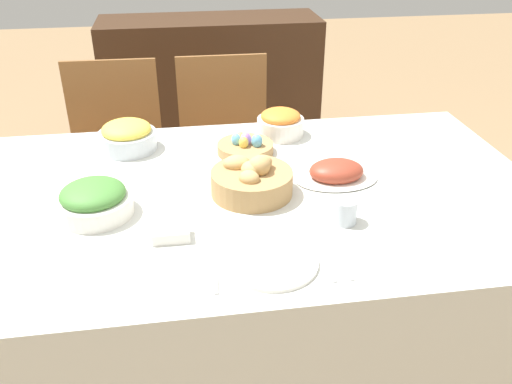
% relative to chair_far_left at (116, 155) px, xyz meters
% --- Properties ---
extents(ground_plane, '(12.00, 12.00, 0.00)m').
position_rel_chair_far_left_xyz_m(ground_plane, '(0.51, -0.86, -0.50)').
color(ground_plane, '#937551').
extents(dining_table, '(1.83, 1.11, 0.74)m').
position_rel_chair_far_left_xyz_m(dining_table, '(0.51, -0.86, -0.13)').
color(dining_table, silver).
rests_on(dining_table, ground).
extents(chair_far_left, '(0.43, 0.43, 0.90)m').
position_rel_chair_far_left_xyz_m(chair_far_left, '(0.00, 0.00, 0.00)').
color(chair_far_left, brown).
rests_on(chair_far_left, ground).
extents(chair_far_center, '(0.43, 0.43, 0.90)m').
position_rel_chair_far_left_xyz_m(chair_far_center, '(0.51, 0.00, 0.00)').
color(chair_far_center, brown).
rests_on(chair_far_center, ground).
extents(sideboard, '(1.34, 0.44, 0.89)m').
position_rel_chair_far_left_xyz_m(sideboard, '(0.52, 1.02, -0.05)').
color(sideboard, '#3D2616').
rests_on(sideboard, ground).
extents(bread_basket, '(0.25, 0.25, 0.13)m').
position_rel_chair_far_left_xyz_m(bread_basket, '(0.50, -0.88, 0.29)').
color(bread_basket, '#AD8451').
rests_on(bread_basket, dining_table).
extents(egg_basket, '(0.20, 0.20, 0.08)m').
position_rel_chair_far_left_xyz_m(egg_basket, '(0.52, -0.59, 0.27)').
color(egg_basket, '#AD8451').
rests_on(egg_basket, dining_table).
extents(ham_platter, '(0.27, 0.19, 0.07)m').
position_rel_chair_far_left_xyz_m(ham_platter, '(0.79, -0.83, 0.27)').
color(ham_platter, white).
rests_on(ham_platter, dining_table).
extents(pineapple_bowl, '(0.21, 0.21, 0.11)m').
position_rel_chair_far_left_xyz_m(pineapple_bowl, '(0.11, -0.49, 0.29)').
color(pineapple_bowl, silver).
rests_on(pineapple_bowl, dining_table).
extents(green_salad_bowl, '(0.22, 0.22, 0.10)m').
position_rel_chair_far_left_xyz_m(green_salad_bowl, '(0.04, -0.93, 0.29)').
color(green_salad_bowl, white).
rests_on(green_salad_bowl, dining_table).
extents(carrot_bowl, '(0.18, 0.18, 0.10)m').
position_rel_chair_far_left_xyz_m(carrot_bowl, '(0.68, -0.45, 0.29)').
color(carrot_bowl, white).
rests_on(carrot_bowl, dining_table).
extents(dinner_plate, '(0.23, 0.23, 0.01)m').
position_rel_chair_far_left_xyz_m(dinner_plate, '(0.50, -1.25, 0.25)').
color(dinner_plate, white).
rests_on(dinner_plate, dining_table).
extents(fork, '(0.02, 0.20, 0.00)m').
position_rel_chair_far_left_xyz_m(fork, '(0.36, -1.25, 0.25)').
color(fork, silver).
rests_on(fork, dining_table).
extents(knife, '(0.02, 0.20, 0.00)m').
position_rel_chair_far_left_xyz_m(knife, '(0.64, -1.25, 0.25)').
color(knife, silver).
rests_on(knife, dining_table).
extents(spoon, '(0.02, 0.20, 0.00)m').
position_rel_chair_far_left_xyz_m(spoon, '(0.67, -1.25, 0.25)').
color(spoon, silver).
rests_on(spoon, dining_table).
extents(drinking_cup, '(0.07, 0.07, 0.07)m').
position_rel_chair_far_left_xyz_m(drinking_cup, '(0.74, -1.08, 0.28)').
color(drinking_cup, silver).
rests_on(drinking_cup, dining_table).
extents(butter_dish, '(0.10, 0.06, 0.03)m').
position_rel_chair_far_left_xyz_m(butter_dish, '(0.25, -1.10, 0.26)').
color(butter_dish, white).
rests_on(butter_dish, dining_table).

